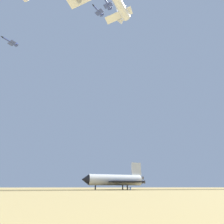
{
  "coord_description": "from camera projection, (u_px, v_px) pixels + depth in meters",
  "views": [
    {
      "loc": [
        25.99,
        111.87,
        1.48
      ],
      "look_at": [
        0.8,
        12.07,
        44.29
      ],
      "focal_mm": 28.99,
      "sensor_mm": 36.0,
      "label": 1
    }
  ],
  "objects": [
    {
      "name": "ground_plane",
      "position": [
        108.0,
        190.0,
        105.46
      ],
      "size": [
        1200.0,
        1200.0,
        0.0
      ],
      "primitive_type": "plane",
      "color": "tan"
    },
    {
      "name": "runway_strip",
      "position": [
        115.0,
        190.0,
        104.92
      ],
      "size": [
        442.01,
        74.88,
        0.02
      ],
      "primitive_type": "cube",
      "rotation": [
        0.0,
        0.0,
        0.07
      ],
      "color": "brown",
      "rests_on": "ground"
    },
    {
      "name": "space_shuttle",
      "position": [
        114.0,
        180.0,
        106.81
      ],
      "size": [
        38.7,
        25.21,
        15.8
      ],
      "rotation": [
        0.0,
        0.0,
        0.07
      ],
      "color": "white",
      "rests_on": "ground"
    },
    {
      "name": "chase_jet_lead",
      "position": [
        107.0,
        4.0,
        161.38
      ],
      "size": [
        12.09,
        13.49,
        4.0
      ],
      "rotation": [
        0.0,
        0.0,
        0.87
      ],
      "color": "#38478C"
    },
    {
      "name": "chase_jet_left_wing",
      "position": [
        98.0,
        11.0,
        167.25
      ],
      "size": [
        13.55,
        12.02,
        4.0
      ],
      "rotation": [
        0.0,
        0.0,
        0.69
      ],
      "color": "#38478C"
    },
    {
      "name": "chase_jet_trailing",
      "position": [
        10.0,
        42.0,
        162.86
      ],
      "size": [
        13.44,
        12.16,
        4.0
      ],
      "rotation": [
        0.0,
        0.0,
        0.71
      ],
      "color": "#38478C"
    },
    {
      "name": "ground_crew_near_nose",
      "position": [
        129.0,
        188.0,
        91.44
      ],
      "size": [
        0.28,
        0.65,
        1.73
      ],
      "rotation": [
        0.0,
        0.0,
        6.19
      ],
      "color": "#194799",
      "rests_on": "ground"
    },
    {
      "name": "ground_crew_mid_fuselage",
      "position": [
        131.0,
        188.0,
        94.04
      ],
      "size": [
        0.63,
        0.33,
        1.73
      ],
      "rotation": [
        0.0,
        0.0,
        4.96
      ],
      "color": "#194799",
      "rests_on": "ground"
    }
  ]
}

